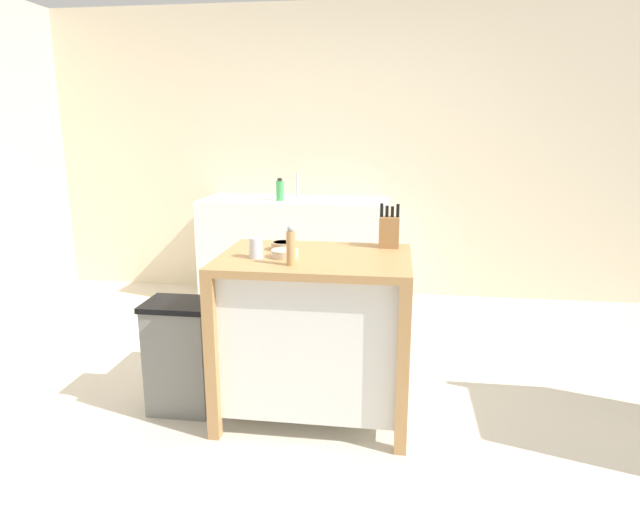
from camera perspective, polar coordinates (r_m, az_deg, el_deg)
ground_plane at (r=3.18m, az=-2.43°, el=-15.75°), size 6.52×6.52×0.00m
wall_back at (r=5.06m, az=2.19°, el=10.69°), size 5.52×0.10×2.60m
kitchen_island at (r=2.94m, az=-0.55°, el=-7.46°), size 1.00×0.71×0.90m
knife_block at (r=3.02m, az=7.27°, el=2.61°), size 0.11×0.09×0.24m
bowl_ceramic_wide at (r=2.79m, az=-3.71°, el=0.30°), size 0.14×0.14×0.04m
bowl_ceramic_small at (r=2.96m, az=-3.87°, el=1.11°), size 0.13×0.13×0.04m
drinking_cup at (r=2.78m, az=-6.76°, el=0.86°), size 0.07×0.07×0.11m
pepper_grinder at (r=2.61m, az=-3.09°, el=1.00°), size 0.04×0.04×0.20m
trash_bin at (r=3.14m, az=-14.38°, el=-10.11°), size 0.36×0.28×0.63m
sink_counter at (r=4.89m, az=-2.64°, el=0.65°), size 1.64×0.60×0.92m
sink_faucet at (r=4.93m, az=-2.41°, el=7.46°), size 0.02×0.02×0.22m
bottle_dish_soap at (r=4.72m, az=-4.23°, el=6.90°), size 0.07×0.07×0.19m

